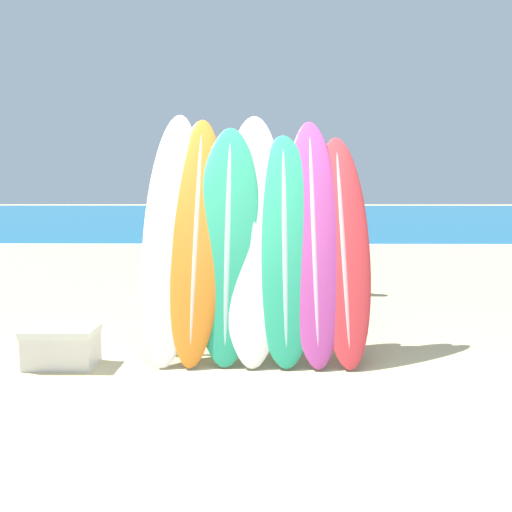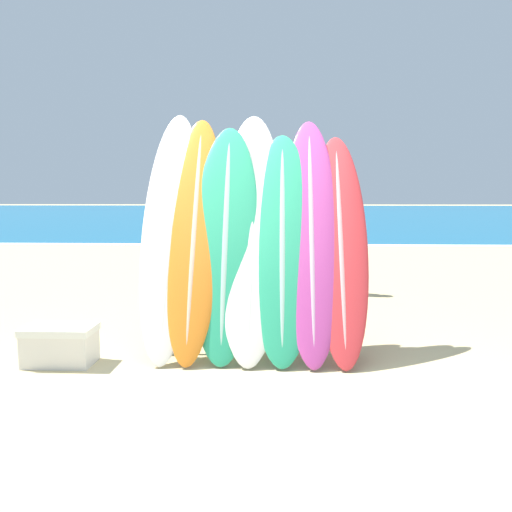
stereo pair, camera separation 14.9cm
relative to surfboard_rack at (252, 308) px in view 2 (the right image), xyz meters
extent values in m
plane|color=tan|center=(-0.05, -0.44, -0.43)|extent=(160.00, 160.00, 0.00)
cube|color=#146693|center=(-0.05, 39.71, -0.42)|extent=(120.00, 60.00, 0.00)
cube|color=white|center=(-0.05, 10.01, -0.42)|extent=(120.00, 0.60, 0.01)
cylinder|color=#47474C|center=(-0.92, 0.00, -0.04)|extent=(0.04, 0.04, 0.78)
cylinder|color=#47474C|center=(0.92, 0.00, -0.04)|extent=(0.04, 0.04, 0.78)
cylinder|color=#47474C|center=(0.00, 0.00, 0.33)|extent=(1.88, 0.04, 0.04)
cylinder|color=#47474C|center=(0.00, 0.00, -0.31)|extent=(1.88, 0.04, 0.04)
ellipsoid|color=silver|center=(-0.75, 0.15, 0.68)|extent=(0.52, 1.17, 2.22)
ellipsoid|color=silver|center=(-0.75, 0.15, 0.68)|extent=(0.09, 1.13, 2.14)
ellipsoid|color=orange|center=(-0.53, 0.13, 0.66)|extent=(0.50, 1.18, 2.18)
ellipsoid|color=beige|center=(-0.53, 0.13, 0.66)|extent=(0.09, 1.14, 2.10)
ellipsoid|color=#289E70|center=(-0.24, 0.10, 0.62)|extent=(0.60, 1.04, 2.08)
ellipsoid|color=#9AC3B3|center=(-0.24, 0.10, 0.62)|extent=(0.11, 1.00, 2.00)
ellipsoid|color=silver|center=(-0.02, 0.15, 0.68)|extent=(0.59, 1.20, 2.21)
ellipsoid|color=silver|center=(-0.02, 0.15, 0.68)|extent=(0.11, 1.16, 2.13)
ellipsoid|color=#289E70|center=(0.26, 0.09, 0.58)|extent=(0.57, 1.10, 2.02)
ellipsoid|color=#9AC3B3|center=(0.26, 0.09, 0.58)|extent=(0.10, 1.07, 1.94)
ellipsoid|color=#B23D8E|center=(0.52, 0.13, 0.65)|extent=(0.51, 1.22, 2.16)
ellipsoid|color=#CAA1BE|center=(0.52, 0.13, 0.65)|extent=(0.09, 1.18, 2.08)
ellipsoid|color=red|center=(0.78, 0.10, 0.57)|extent=(0.48, 1.14, 2.00)
ellipsoid|color=#D59E9F|center=(0.78, 0.10, 0.57)|extent=(0.09, 1.10, 1.92)
cylinder|color=beige|center=(-0.77, 9.06, -0.01)|extent=(0.12, 0.12, 0.83)
cylinder|color=beige|center=(-0.92, 8.96, -0.01)|extent=(0.12, 0.12, 0.83)
cube|color=#282D38|center=(-0.84, 9.01, 0.28)|extent=(0.28, 0.25, 0.25)
cube|color=#42996B|center=(-0.84, 9.01, 0.73)|extent=(0.30, 0.27, 0.65)
sphere|color=beige|center=(-0.84, 9.01, 1.21)|extent=(0.24, 0.24, 0.24)
cylinder|color=#A87A5B|center=(0.93, 2.87, -0.07)|extent=(0.10, 0.10, 0.71)
cylinder|color=#A87A5B|center=(0.85, 3.00, -0.07)|extent=(0.10, 0.10, 0.71)
cube|color=gold|center=(0.89, 2.94, 0.18)|extent=(0.21, 0.24, 0.21)
cube|color=#2D333D|center=(0.89, 2.94, 0.57)|extent=(0.24, 0.26, 0.56)
sphere|color=#A87A5B|center=(0.89, 2.94, 0.98)|extent=(0.20, 0.20, 0.20)
cylinder|color=tan|center=(-0.93, 7.64, -0.02)|extent=(0.11, 0.11, 0.81)
cylinder|color=tan|center=(-0.79, 7.54, -0.02)|extent=(0.11, 0.11, 0.81)
cube|color=#CC4C3D|center=(-0.86, 7.59, 0.26)|extent=(0.27, 0.25, 0.24)
cube|color=#3370BC|center=(-0.86, 7.59, 0.70)|extent=(0.29, 0.27, 0.63)
sphere|color=tan|center=(-0.86, 7.59, 1.16)|extent=(0.23, 0.23, 0.23)
cube|color=silver|center=(-1.61, -0.32, -0.29)|extent=(0.56, 0.33, 0.27)
cube|color=white|center=(-1.61, -0.32, -0.13)|extent=(0.58, 0.34, 0.06)
camera|label=1|loc=(0.07, -4.33, 0.99)|focal=35.00mm
camera|label=2|loc=(0.22, -4.33, 0.99)|focal=35.00mm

